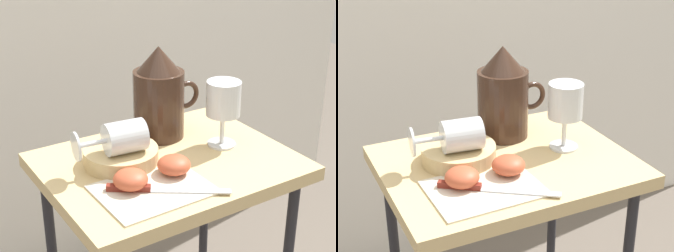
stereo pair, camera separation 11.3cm
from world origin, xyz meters
The scene contains 9 objects.
table centered at (0.00, 0.00, 0.60)m, with size 0.52×0.40×0.68m.
linen_napkin centered at (-0.09, -0.09, 0.68)m, with size 0.21×0.16×0.00m, color beige.
basket_tray centered at (-0.09, 0.04, 0.69)m, with size 0.16×0.16×0.04m, color tan.
pitcher centered at (0.05, 0.12, 0.76)m, with size 0.17×0.12×0.22m.
wine_glass_upright centered at (0.14, 0.00, 0.78)m, with size 0.08×0.08×0.15m.
wine_glass_tipped_near centered at (-0.10, 0.02, 0.75)m, with size 0.15×0.08×0.07m.
apple_half_left centered at (-0.13, -0.07, 0.70)m, with size 0.07×0.07×0.04m, color #C15133.
apple_half_right centered at (-0.02, -0.06, 0.70)m, with size 0.07×0.07×0.04m, color #C15133.
knife centered at (-0.10, -0.10, 0.68)m, with size 0.21×0.15×0.01m.
Camera 2 is at (-0.45, -0.93, 1.21)m, focal length 58.30 mm.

